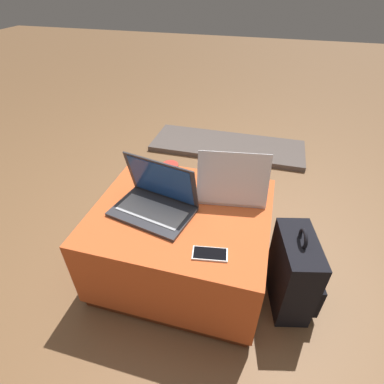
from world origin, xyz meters
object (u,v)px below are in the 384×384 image
object	(u,v)px
laptop_far	(232,186)
cell_phone	(210,254)
coffee_mug	(171,171)
laptop_near	(155,201)
backpack	(294,274)

from	to	relation	value
laptop_far	cell_phone	size ratio (longest dim) A/B	2.41
cell_phone	coffee_mug	world-z (taller)	coffee_mug
cell_phone	laptop_near	bearing A→B (deg)	-133.33
laptop_far	coffee_mug	xyz separation A→B (m)	(-0.34, 0.06, -0.01)
coffee_mug	laptop_near	bearing A→B (deg)	-87.63
laptop_near	cell_phone	world-z (taller)	laptop_near
laptop_far	cell_phone	world-z (taller)	laptop_far
cell_phone	coffee_mug	distance (m)	0.58
laptop_far	laptop_near	bearing A→B (deg)	24.09
cell_phone	backpack	bearing A→B (deg)	108.05
cell_phone	coffee_mug	bearing A→B (deg)	-155.28
coffee_mug	cell_phone	bearing A→B (deg)	-56.00
laptop_far	cell_phone	bearing A→B (deg)	79.28
laptop_far	backpack	distance (m)	0.52
laptop_near	coffee_mug	distance (m)	0.27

